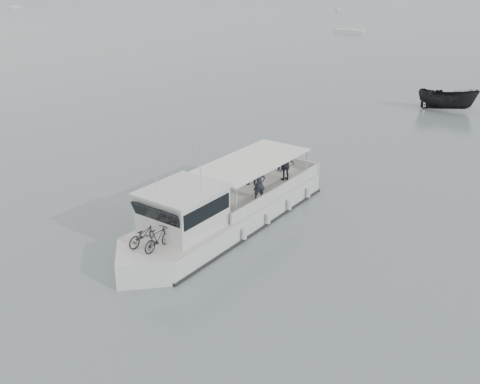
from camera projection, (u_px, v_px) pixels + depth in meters
ground at (145, 258)px, 24.76m from camera, size 1400.00×1400.00×0.00m
tour_boat at (218, 213)px, 26.91m from camera, size 14.53×6.98×6.12m
dark_motorboat at (447, 99)px, 50.39m from camera, size 4.57×5.67×2.09m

